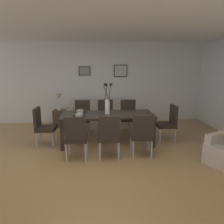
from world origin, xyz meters
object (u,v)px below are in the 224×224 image
object	(u,v)px
framed_picture_left	(85,71)
framed_picture_center	(121,71)
dining_chair_near_left	(76,136)
centerpiece_vase	(107,102)
side_table	(60,118)
bowl_near_right	(80,111)
dining_chair_mid_right	(128,115)
table_lamp	(59,98)
dining_chair_far_left	(109,134)
dining_chair_head_east	(169,121)
sofa	(99,117)
dining_table	(107,117)
dining_chair_mid_left	(142,133)
bowl_near_left	(79,115)
dining_chair_head_west	(43,125)
dining_chair_far_right	(106,115)
dining_chair_near_right	(82,115)

from	to	relation	value
framed_picture_left	framed_picture_center	world-z (taller)	framed_picture_center
dining_chair_near_left	centerpiece_vase	bearing A→B (deg)	51.88
side_table	bowl_near_right	bearing A→B (deg)	-63.19
bowl_near_right	side_table	world-z (taller)	bowl_near_right
bowl_near_right	dining_chair_mid_right	bearing A→B (deg)	25.91
table_lamp	dining_chair_far_left	bearing A→B (deg)	-61.47
dining_chair_mid_right	table_lamp	distance (m)	2.20
bowl_near_right	dining_chair_head_east	bearing A→B (deg)	-4.58
dining_chair_far_left	dining_chair_mid_right	distance (m)	1.83
table_lamp	bowl_near_right	bearing A→B (deg)	-63.19
sofa	framed_picture_left	xyz separation A→B (m)	(-0.43, 0.48, 1.40)
dining_chair_near_left	framed_picture_center	world-z (taller)	framed_picture_center
centerpiece_vase	sofa	world-z (taller)	centerpiece_vase
centerpiece_vase	dining_table	bearing A→B (deg)	-124.65
dining_table	centerpiece_vase	size ratio (longest dim) A/B	2.99
dining_chair_mid_left	bowl_near_left	distance (m)	1.49
sofa	framed_picture_center	distance (m)	1.66
centerpiece_vase	bowl_near_right	xyz separation A→B (m)	(-0.66, 0.20, -0.24)
sofa	dining_chair_head_west	bearing A→B (deg)	-129.89
dining_chair_mid_right	table_lamp	bearing A→B (deg)	158.91
dining_chair_far_right	centerpiece_vase	xyz separation A→B (m)	(-0.01, -0.86, 0.51)
dining_chair_mid_right	framed_picture_center	bearing A→B (deg)	92.80
dining_chair_head_west	framed_picture_center	bearing A→B (deg)	45.21
sofa	bowl_near_left	bearing A→B (deg)	-105.48
dining_chair_near_left	dining_chair_head_west	xyz separation A→B (m)	(-0.84, 0.86, 0.00)
centerpiece_vase	bowl_near_right	size ratio (longest dim) A/B	4.32
dining_chair_head_east	framed_picture_center	world-z (taller)	framed_picture_center
dining_chair_near_right	sofa	xyz separation A→B (m)	(0.48, 0.75, -0.23)
dining_chair_near_left	dining_chair_far_right	distance (m)	1.88
dining_chair_near_left	centerpiece_vase	world-z (taller)	centerpiece_vase
dining_chair_far_right	dining_chair_mid_left	bearing A→B (deg)	-69.24
centerpiece_vase	table_lamp	bearing A→B (deg)	130.45
dining_chair_head_east	bowl_near_left	size ratio (longest dim) A/B	5.41
sofa	table_lamp	bearing A→B (deg)	-179.32
dining_chair_near_right	dining_chair_head_west	size ratio (longest dim) A/B	1.00
dining_chair_far_right	bowl_near_right	world-z (taller)	dining_chair_far_right
dining_chair_head_west	framed_picture_left	xyz separation A→B (m)	(0.95, 2.13, 1.17)
dining_chair_near_left	dining_chair_head_east	xyz separation A→B (m)	(2.22, 0.90, 0.00)
bowl_near_left	sofa	xyz separation A→B (m)	(0.51, 1.83, -0.50)
dining_chair_near_right	centerpiece_vase	xyz separation A→B (m)	(0.64, -0.88, 0.51)
dining_chair_near_right	dining_chair_mid_left	xyz separation A→B (m)	(1.29, -1.73, 0.00)
dining_table	side_table	distance (m)	2.16
dining_chair_near_right	dining_chair_head_west	world-z (taller)	same
table_lamp	dining_chair_far_right	bearing A→B (deg)	-28.42
dining_table	dining_chair_mid_left	xyz separation A→B (m)	(0.66, -0.85, -0.16)
dining_chair_mid_left	dining_chair_head_west	size ratio (longest dim) A/B	1.00
dining_chair_head_east	sofa	xyz separation A→B (m)	(-1.69, 1.60, -0.23)
dining_chair_far_right	dining_chair_head_west	bearing A→B (deg)	-150.19
dining_chair_far_left	bowl_near_left	size ratio (longest dim) A/B	5.41
dining_chair_near_left	framed_picture_center	size ratio (longest dim) A/B	2.10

